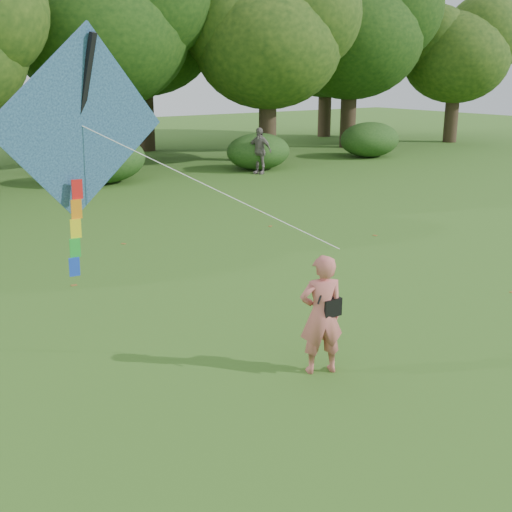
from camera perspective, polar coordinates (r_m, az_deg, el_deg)
ground at (r=9.29m, az=11.53°, el=-10.95°), size 100.00×100.00×0.00m
man_kite_flyer at (r=9.12m, az=5.83°, el=-5.21°), size 0.75×0.63×1.75m
bystander_right at (r=27.11m, az=0.29°, el=9.34°), size 0.91×1.22×1.92m
crossbody_bag at (r=9.13m, az=6.53°, el=-4.43°), size 0.43×0.20×0.70m
flying_kite at (r=8.64m, az=-15.32°, el=10.88°), size 4.18×2.15×3.24m
tree_line at (r=29.57m, az=-20.52°, el=17.96°), size 54.70×15.30×9.48m
shrub_band at (r=24.06m, az=-21.66°, el=7.09°), size 39.15×3.22×1.88m
fallen_leaves at (r=14.13m, az=5.95°, el=-1.13°), size 11.89×14.22×0.01m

